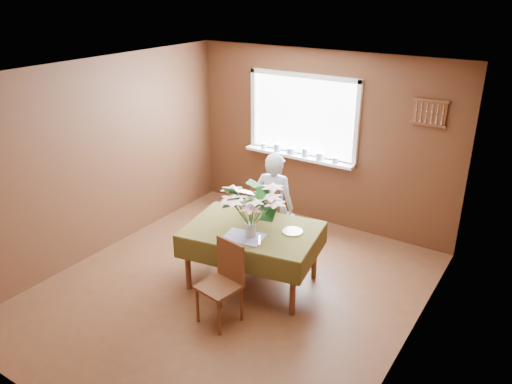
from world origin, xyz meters
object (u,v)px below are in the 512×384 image
Objects in this scene: dining_table at (252,235)px; chair_near at (224,278)px; chair_far at (270,215)px; flower_bouquet at (251,207)px; seated_woman at (274,206)px.

dining_table is 0.75m from chair_near.
chair_far is (-0.22, 0.73, -0.10)m from dining_table.
dining_table is 2.65× the size of flower_bouquet.
dining_table is 1.16× the size of seated_woman.
flower_bouquet is (0.20, -0.83, 0.36)m from seated_woman.
chair_near is 1.44m from seated_woman.
chair_near is 0.81m from flower_bouquet.
chair_near is at bearing -85.86° from flower_bouquet.
chair_near is at bearing 90.00° from seated_woman.
seated_woman is (-0.12, 0.68, 0.07)m from dining_table.
flower_bouquet is (0.30, -0.89, 0.54)m from chair_far.
dining_table is 0.47m from flower_bouquet.
dining_table is 1.67× the size of chair_far.
chair_far is 0.20m from seated_woman.
chair_near reaches higher than dining_table.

